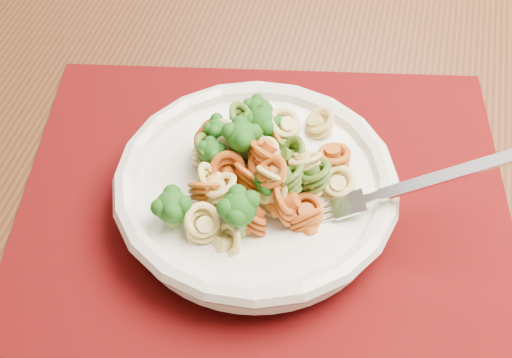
{
  "coord_description": "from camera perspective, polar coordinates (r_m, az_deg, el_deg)",
  "views": [
    {
      "loc": [
        -0.4,
        -0.8,
        1.18
      ],
      "look_at": [
        -0.4,
        -0.42,
        0.73
      ],
      "focal_mm": 50.0,
      "sensor_mm": 36.0,
      "label": 1
    }
  ],
  "objects": [
    {
      "name": "placemat",
      "position": [
        0.63,
        0.7,
        -1.31
      ],
      "size": [
        0.43,
        0.34,
        0.0
      ],
      "primitive_type": "cube",
      "rotation": [
        0.0,
        0.0,
        -0.03
      ],
      "color": "#530A03",
      "rests_on": "dining_table"
    },
    {
      "name": "fork",
      "position": [
        0.57,
        7.46,
        -2.02
      ],
      "size": [
        0.18,
        0.04,
        0.08
      ],
      "primitive_type": null,
      "rotation": [
        0.0,
        -0.35,
        0.11
      ],
      "color": "silver",
      "rests_on": "pasta_bowl"
    },
    {
      "name": "pasta_bowl",
      "position": [
        0.59,
        0.0,
        -0.74
      ],
      "size": [
        0.24,
        0.24,
        0.05
      ],
      "color": "silver",
      "rests_on": "placemat"
    },
    {
      "name": "dining_table",
      "position": [
        0.79,
        2.79,
        2.56
      ],
      "size": [
        1.59,
        1.21,
        0.69
      ],
      "rotation": [
        0.0,
        0.0,
        -0.22
      ],
      "color": "#532F17",
      "rests_on": "ground"
    },
    {
      "name": "pasta_broccoli_heap",
      "position": [
        0.58,
        0.0,
        0.38
      ],
      "size": [
        0.2,
        0.2,
        0.06
      ],
      "primitive_type": null,
      "color": "#E1C86F",
      "rests_on": "pasta_bowl"
    }
  ]
}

